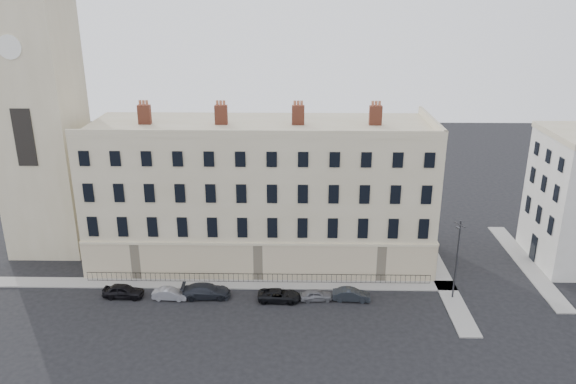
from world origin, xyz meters
The scene contains 14 objects.
ground centered at (0.00, 0.00, 0.00)m, with size 160.00×160.00×0.00m, color black.
terrace centered at (-5.97, 11.97, 7.50)m, with size 36.22×12.22×17.00m.
church_tower centered at (-30.00, 14.00, 18.66)m, with size 8.00×8.13×44.00m.
pavement_terrace centered at (-10.00, 5.00, 0.06)m, with size 48.00×2.00×0.12m, color gray.
pavement_east_return centered at (13.00, 8.00, 0.06)m, with size 2.00×24.00×0.12m, color gray.
pavement_adjacent centered at (23.00, 10.00, 0.06)m, with size 2.00×20.00×0.12m, color gray.
railings centered at (-6.00, 5.40, 0.55)m, with size 35.00×0.04×0.96m.
car_a centered at (-18.88, 2.35, 0.67)m, with size 1.58×3.94×1.34m, color black.
car_b centered at (-14.27, 2.07, 0.56)m, with size 1.18×3.38×1.11m, color gray.
car_c centered at (-10.83, 2.48, 0.68)m, with size 1.92×4.72×1.37m, color #20232A.
car_d centered at (-3.71, 1.95, 0.57)m, with size 1.90×4.12×1.15m, color black.
car_e centered at (-0.17, 2.13, 0.54)m, with size 1.27×3.16×1.08m, color slate.
car_f centered at (3.22, 2.16, 0.60)m, with size 1.26×3.62×1.19m, color black.
streetlamp centered at (13.04, 2.61, 4.51)m, with size 0.86×1.65×8.14m.
Camera 1 is at (-2.04, -45.32, 28.14)m, focal length 35.00 mm.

